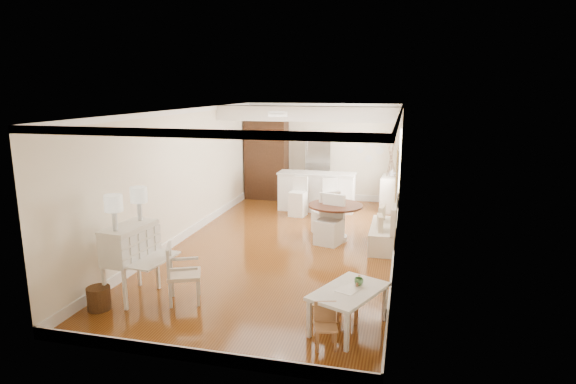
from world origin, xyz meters
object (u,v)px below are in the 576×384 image
at_px(kids_table, 348,309).
at_px(breakfast_counter, 317,192).
at_px(fridge, 330,171).
at_px(kids_chair_a, 322,303).
at_px(bar_stool_left, 298,197).
at_px(slip_chair_near, 329,220).
at_px(gustavian_armchair, 184,273).
at_px(kids_chair_c, 326,326).
at_px(slip_chair_far, 325,212).
at_px(secretary_bureau, 131,262).
at_px(sideboard, 389,193).
at_px(pantry_cabinet, 267,160).
at_px(kids_chair_b, 348,298).
at_px(bar_stool_right, 331,198).
at_px(dining_table, 335,222).
at_px(wicker_basket, 99,298).

xyz_separation_m(kids_table, breakfast_counter, (-1.61, 6.32, 0.23)).
relative_size(kids_table, fridge, 0.64).
relative_size(kids_chair_a, bar_stool_left, 0.56).
bearing_deg(bar_stool_left, slip_chair_near, -53.66).
height_order(gustavian_armchair, kids_chair_c, gustavian_armchair).
relative_size(slip_chair_near, slip_chair_far, 1.02).
xyz_separation_m(secretary_bureau, slip_chair_far, (2.39, 4.05, -0.08)).
bearing_deg(gustavian_armchair, slip_chair_far, -43.92).
bearing_deg(slip_chair_far, gustavian_armchair, 35.20).
xyz_separation_m(bar_stool_left, sideboard, (2.26, 1.17, -0.04)).
bearing_deg(kids_table, slip_chair_near, 103.14).
bearing_deg(pantry_cabinet, kids_chair_b, -65.31).
bearing_deg(bar_stool_right, breakfast_counter, 111.48).
height_order(kids_chair_c, sideboard, sideboard).
distance_m(gustavian_armchair, dining_table, 4.01).
bearing_deg(kids_table, pantry_cabinet, 114.12).
bearing_deg(gustavian_armchair, bar_stool_left, -29.22).
xyz_separation_m(kids_chair_a, slip_chair_near, (-0.45, 3.46, 0.24)).
bearing_deg(slip_chair_near, kids_table, -59.53).
bearing_deg(breakfast_counter, sideboard, 14.66).
xyz_separation_m(kids_chair_b, breakfast_counter, (-1.58, 6.05, 0.20)).
bearing_deg(breakfast_counter, dining_table, -70.62).
xyz_separation_m(bar_stool_left, pantry_cabinet, (-1.34, 1.75, 0.65)).
relative_size(kids_chair_c, dining_table, 0.50).
height_order(breakfast_counter, pantry_cabinet, pantry_cabinet).
bearing_deg(kids_table, breakfast_counter, 104.32).
bearing_deg(breakfast_counter, kids_chair_b, -75.38).
bearing_deg(bar_stool_right, slip_chair_far, -102.55).
xyz_separation_m(kids_chair_a, bar_stool_left, (-1.59, 5.53, 0.22)).
bearing_deg(bar_stool_right, wicker_basket, -129.69).
height_order(kids_chair_a, dining_table, dining_table).
xyz_separation_m(wicker_basket, kids_chair_b, (3.64, 0.56, 0.15)).
relative_size(secretary_bureau, wicker_basket, 3.43).
relative_size(gustavian_armchair, slip_chair_near, 0.88).
xyz_separation_m(kids_chair_c, pantry_cabinet, (-3.10, 7.95, 0.86)).
distance_m(dining_table, slip_chair_near, 0.31).
xyz_separation_m(secretary_bureau, breakfast_counter, (1.80, 6.11, -0.07)).
relative_size(gustavian_armchair, sideboard, 0.94).
xyz_separation_m(wicker_basket, slip_chair_near, (2.84, 3.87, 0.35)).
relative_size(kids_table, kids_chair_a, 2.04).
height_order(gustavian_armchair, sideboard, sideboard).
bearing_deg(gustavian_armchair, kids_table, -119.16).
bearing_deg(slip_chair_far, kids_chair_b, 69.99).
bearing_deg(gustavian_armchair, breakfast_counter, -31.87).
relative_size(kids_table, slip_chair_far, 1.13).
distance_m(wicker_basket, kids_table, 3.69).
xyz_separation_m(gustavian_armchair, kids_chair_a, (2.17, -0.15, -0.18)).
relative_size(secretary_bureau, bar_stool_right, 1.19).
bearing_deg(slip_chair_near, slip_chair_far, 123.04).
height_order(kids_chair_a, bar_stool_left, bar_stool_left).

